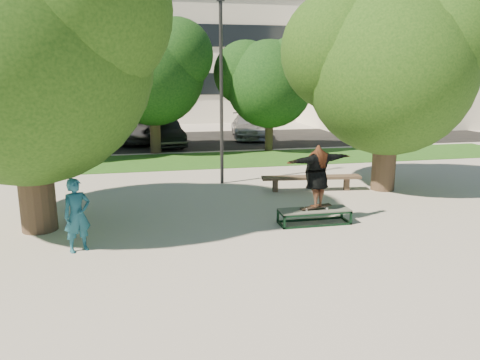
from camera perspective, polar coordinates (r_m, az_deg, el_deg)
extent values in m
plane|color=#9F9C92|center=(11.38, -2.79, -6.24)|extent=(120.00, 120.00, 0.00)
cube|color=#1E4915|center=(20.64, -4.37, 2.42)|extent=(30.00, 4.00, 0.02)
cube|color=black|center=(26.93, -8.38, 4.74)|extent=(40.00, 8.00, 0.01)
cylinder|color=#38281E|center=(12.07, -23.80, 1.63)|extent=(0.84, 0.84, 3.20)
sphere|color=#183B10|center=(11.89, -24.89, 13.39)|extent=(5.80, 5.80, 5.80)
sphere|color=#183B10|center=(11.19, -19.17, 19.19)|extent=(4.06, 4.06, 4.06)
cylinder|color=#38281E|center=(15.81, 17.28, 4.18)|extent=(0.76, 0.76, 3.00)
sphere|color=#183B10|center=(15.66, 17.84, 12.45)|extent=(5.20, 5.20, 5.20)
sphere|color=#183B10|center=(15.78, 12.31, 15.12)|extent=(3.90, 3.90, 3.90)
sphere|color=#183B10|center=(15.86, 22.84, 15.37)|extent=(3.64, 3.64, 3.64)
cylinder|color=#38281E|center=(22.26, -24.59, 5.68)|extent=(0.44, 0.44, 2.80)
sphere|color=black|center=(22.14, -25.09, 10.97)|extent=(4.40, 4.40, 4.40)
sphere|color=black|center=(21.52, -22.91, 13.20)|extent=(3.08, 3.08, 3.08)
cylinder|color=#38281E|center=(22.74, -10.34, 7.00)|extent=(0.50, 0.50, 3.00)
sphere|color=black|center=(22.63, -10.57, 12.60)|extent=(4.80, 4.80, 4.80)
sphere|color=black|center=(23.35, -13.72, 13.93)|extent=(3.60, 3.60, 3.60)
sphere|color=black|center=(22.23, -7.74, 14.87)|extent=(3.36, 3.36, 3.36)
cylinder|color=#38281E|center=(23.10, 3.58, 6.77)|extent=(0.40, 0.40, 2.60)
sphere|color=black|center=(22.98, 3.65, 11.56)|extent=(4.20, 4.20, 4.20)
sphere|color=black|center=(23.33, 0.69, 12.89)|extent=(3.15, 3.15, 3.15)
sphere|color=black|center=(22.85, 6.31, 13.35)|extent=(2.94, 2.94, 2.94)
cylinder|color=#2D2D30|center=(15.87, -2.29, 10.22)|extent=(0.12, 0.12, 6.00)
cube|color=silver|center=(42.84, -13.11, 18.21)|extent=(30.00, 14.00, 16.00)
cube|color=black|center=(35.57, -12.83, 11.33)|extent=(27.60, 0.12, 1.60)
cube|color=black|center=(35.67, -13.12, 16.95)|extent=(27.60, 0.12, 1.60)
cube|color=white|center=(38.12, 19.50, 12.51)|extent=(15.00, 10.00, 8.00)
cube|color=#475147|center=(11.96, 9.06, -3.63)|extent=(1.80, 0.60, 0.03)
cylinder|color=white|center=(11.80, 8.12, -3.61)|extent=(0.06, 0.03, 0.06)
cylinder|color=white|center=(11.94, 7.86, -3.40)|extent=(0.06, 0.03, 0.06)
cylinder|color=white|center=(11.99, 10.55, -3.43)|extent=(0.06, 0.03, 0.06)
cylinder|color=white|center=(12.13, 10.26, -3.23)|extent=(0.06, 0.03, 0.06)
cube|color=black|center=(11.95, 9.21, -3.23)|extent=(0.78, 0.20, 0.10)
imported|color=#4E3221|center=(11.76, 9.35, 0.48)|extent=(1.99, 1.07, 1.57)
imported|color=#1A5163|center=(10.49, -19.25, -4.07)|extent=(0.69, 0.61, 1.59)
cube|color=brown|center=(15.09, 4.31, -0.64)|extent=(0.18, 0.18, 0.43)
cube|color=brown|center=(15.64, 12.85, -0.45)|extent=(0.18, 0.18, 0.43)
cube|color=brown|center=(15.27, 8.69, 0.32)|extent=(3.24, 0.82, 0.09)
imported|color=#B7B8BC|center=(25.06, -26.31, 4.73)|extent=(2.13, 4.64, 1.54)
imported|color=black|center=(24.93, -9.28, 5.69)|extent=(2.14, 4.45, 1.41)
imported|color=slate|center=(26.89, -12.37, 6.15)|extent=(3.34, 5.67, 1.48)
imported|color=#A9AAAE|center=(27.88, 1.12, 6.58)|extent=(2.62, 5.05, 1.40)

